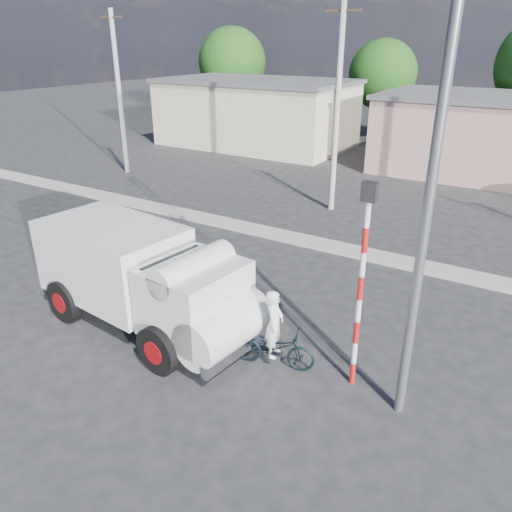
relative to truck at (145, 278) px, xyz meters
The scene contains 9 objects.
ground_plane 2.54m from the truck, 23.92° to the right, with size 120.00×120.00×0.00m, color #252527.
median 7.51m from the truck, 74.75° to the left, with size 40.00×0.80×0.16m, color #99968E.
truck is the anchor object (origin of this frame).
bicycle 3.57m from the truck, ahead, with size 0.64×1.83×0.96m, color black.
cyclist 3.51m from the truck, ahead, with size 0.57×0.37×1.56m, color white.
traffic_pole 5.32m from the truck, ahead, with size 0.28×0.18×4.36m.
streetlight 7.07m from the truck, ahead, with size 2.34×0.22×9.00m.
building_row 21.37m from the truck, 81.80° to the left, with size 37.80×7.30×4.44m.
utility_poles 12.58m from the truck, 64.99° to the left, with size 35.40×0.24×8.00m.
Camera 1 is at (6.04, -6.86, 6.71)m, focal length 35.00 mm.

